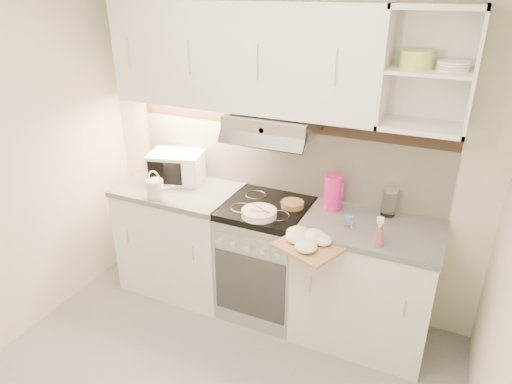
# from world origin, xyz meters

# --- Properties ---
(room_shell) EXTENTS (3.04, 2.84, 2.52)m
(room_shell) POSITION_xyz_m (0.00, 0.37, 1.63)
(room_shell) COLOR silver
(room_shell) RESTS_ON ground
(base_cabinet_left) EXTENTS (0.90, 0.60, 0.86)m
(base_cabinet_left) POSITION_xyz_m (-0.75, 1.10, 0.43)
(base_cabinet_left) COLOR white
(base_cabinet_left) RESTS_ON ground
(worktop_left) EXTENTS (0.92, 0.62, 0.04)m
(worktop_left) POSITION_xyz_m (-0.75, 1.10, 0.88)
(worktop_left) COLOR slate
(worktop_left) RESTS_ON base_cabinet_left
(base_cabinet_right) EXTENTS (0.90, 0.60, 0.86)m
(base_cabinet_right) POSITION_xyz_m (0.75, 1.10, 0.43)
(base_cabinet_right) COLOR white
(base_cabinet_right) RESTS_ON ground
(worktop_right) EXTENTS (0.92, 0.62, 0.04)m
(worktop_right) POSITION_xyz_m (0.75, 1.10, 0.88)
(worktop_right) COLOR slate
(worktop_right) RESTS_ON base_cabinet_right
(electric_range) EXTENTS (0.60, 0.60, 0.90)m
(electric_range) POSITION_xyz_m (0.00, 1.10, 0.45)
(electric_range) COLOR #B7B7BC
(electric_range) RESTS_ON ground
(microwave) EXTENTS (0.48, 0.40, 0.23)m
(microwave) POSITION_xyz_m (-0.83, 1.22, 1.02)
(microwave) COLOR white
(microwave) RESTS_ON worktop_left
(watering_can) EXTENTS (0.25, 0.13, 0.21)m
(watering_can) POSITION_xyz_m (-0.79, 0.88, 0.97)
(watering_can) COLOR silver
(watering_can) RESTS_ON worktop_left
(plate_stack) EXTENTS (0.24, 0.24, 0.05)m
(plate_stack) POSITION_xyz_m (0.02, 0.92, 0.92)
(plate_stack) COLOR white
(plate_stack) RESTS_ON electric_range
(bread_loaf) EXTENTS (0.16, 0.16, 0.04)m
(bread_loaf) POSITION_xyz_m (0.18, 1.15, 0.92)
(bread_loaf) COLOR olive
(bread_loaf) RESTS_ON electric_range
(pink_pitcher) EXTENTS (0.13, 0.12, 0.25)m
(pink_pitcher) POSITION_xyz_m (0.44, 1.24, 1.02)
(pink_pitcher) COLOR #EA1D8A
(pink_pitcher) RESTS_ON worktop_right
(glass_jar) EXTENTS (0.10, 0.10, 0.20)m
(glass_jar) POSITION_xyz_m (0.82, 1.30, 1.00)
(glass_jar) COLOR white
(glass_jar) RESTS_ON worktop_right
(spice_jar) EXTENTS (0.06, 0.06, 0.08)m
(spice_jar) POSITION_xyz_m (0.61, 1.02, 0.94)
(spice_jar) COLOR white
(spice_jar) RESTS_ON worktop_right
(spray_bottle) EXTENTS (0.08, 0.08, 0.20)m
(spray_bottle) POSITION_xyz_m (0.83, 0.88, 0.98)
(spray_bottle) COLOR pink
(spray_bottle) RESTS_ON worktop_right
(cutting_board) EXTENTS (0.46, 0.44, 0.02)m
(cutting_board) POSITION_xyz_m (0.45, 0.74, 0.87)
(cutting_board) COLOR tan
(cutting_board) RESTS_ON base_cabinet_right
(dish_towel) EXTENTS (0.31, 0.27, 0.08)m
(dish_towel) POSITION_xyz_m (0.44, 0.73, 0.92)
(dish_towel) COLOR silver
(dish_towel) RESTS_ON cutting_board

